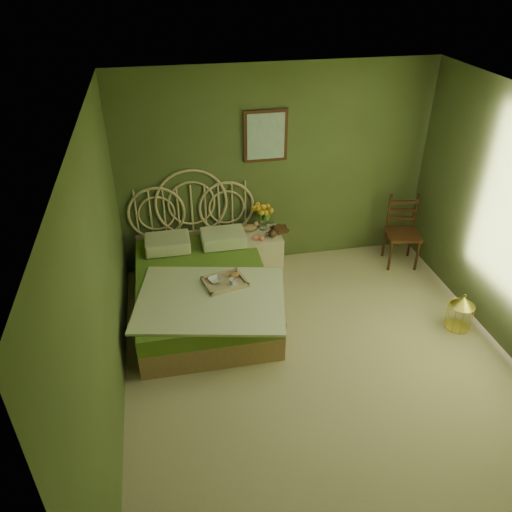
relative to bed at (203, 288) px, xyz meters
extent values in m
plane|color=tan|center=(1.10, -1.27, -0.30)|extent=(4.50, 4.50, 0.00)
plane|color=silver|center=(1.10, -1.27, 2.30)|extent=(4.50, 4.50, 0.00)
plane|color=#4E5F32|center=(1.10, 0.98, 1.00)|extent=(4.00, 0.00, 4.00)
plane|color=#4E5F32|center=(-0.90, -1.27, 1.00)|extent=(0.00, 4.50, 4.50)
cube|color=#3B2210|center=(0.95, 0.95, 1.45)|extent=(0.54, 0.03, 0.64)
cube|color=#B3BFAF|center=(0.95, 0.94, 1.45)|extent=(0.46, 0.01, 0.56)
cube|color=tan|center=(0.00, -0.06, -0.16)|extent=(1.48, 1.98, 0.30)
cube|color=olive|center=(0.00, -0.06, 0.09)|extent=(1.48, 1.98, 0.20)
cube|color=#F1EECD|center=(0.05, -0.51, 0.21)|extent=(1.77, 1.48, 0.03)
cube|color=#F1EECD|center=(-0.35, 0.63, 0.28)|extent=(0.54, 0.40, 0.16)
cube|color=#F1EECD|center=(0.34, 0.63, 0.28)|extent=(0.54, 0.40, 0.16)
cube|color=beige|center=(0.23, -0.28, 0.21)|extent=(0.52, 0.44, 0.04)
ellipsoid|color=#B77A38|center=(0.35, -0.19, 0.26)|extent=(0.12, 0.07, 0.05)
cube|color=#F3ECC6|center=(0.85, 0.71, -0.03)|extent=(0.49, 0.49, 0.54)
cylinder|color=silver|center=(0.90, 0.82, 0.33)|extent=(0.10, 0.10, 0.18)
ellipsoid|color=tan|center=(0.71, 0.80, 0.29)|extent=(0.21, 0.11, 0.10)
sphere|color=#F5745F|center=(0.75, 0.56, 0.27)|extent=(0.07, 0.07, 0.07)
sphere|color=#F5745F|center=(0.82, 0.54, 0.27)|extent=(0.07, 0.07, 0.07)
cube|color=#3B2210|center=(2.73, 0.49, 0.14)|extent=(0.49, 0.49, 0.04)
cylinder|color=#3B2210|center=(2.55, 0.31, -0.08)|extent=(0.04, 0.04, 0.44)
cylinder|color=#3B2210|center=(2.91, 0.31, -0.08)|extent=(0.04, 0.04, 0.44)
cylinder|color=#3B2210|center=(2.55, 0.67, -0.08)|extent=(0.04, 0.04, 0.44)
cylinder|color=#3B2210|center=(2.91, 0.67, -0.08)|extent=(0.04, 0.04, 0.44)
cube|color=#3B2210|center=(2.73, 0.67, 0.39)|extent=(0.36, 0.11, 0.49)
cylinder|color=gold|center=(2.80, -0.91, -0.30)|extent=(0.27, 0.27, 0.01)
cylinder|color=gold|center=(2.80, -0.91, -0.15)|extent=(0.27, 0.27, 0.31)
cone|color=gold|center=(2.80, -0.91, 0.06)|extent=(0.27, 0.27, 0.11)
imported|color=#381E0F|center=(1.03, 0.73, 0.25)|extent=(0.24, 0.27, 0.02)
imported|color=#472819|center=(1.03, 0.73, 0.27)|extent=(0.18, 0.24, 0.02)
imported|color=white|center=(0.13, -0.23, 0.25)|extent=(0.18, 0.18, 0.04)
imported|color=white|center=(0.31, -0.34, 0.27)|extent=(0.10, 0.10, 0.08)
camera|label=1|loc=(-0.32, -4.78, 3.40)|focal=35.00mm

